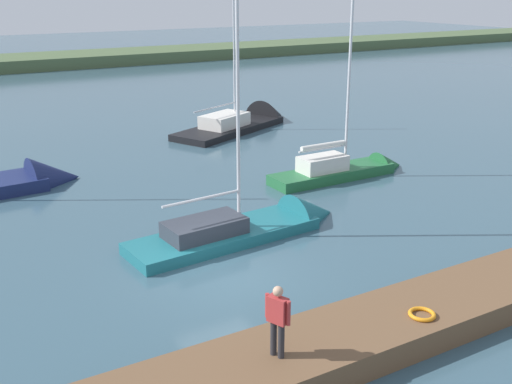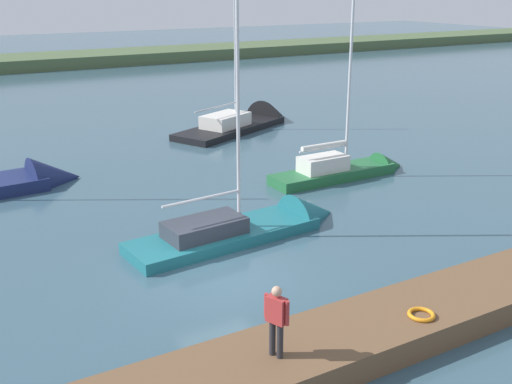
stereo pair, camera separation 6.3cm
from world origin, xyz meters
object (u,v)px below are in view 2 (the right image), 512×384
sailboat_far_right (347,172)px  person_on_dock (276,317)px  life_ring_buoy (421,315)px  sailboat_outer_mooring (251,123)px  sailboat_behind_pier (258,229)px

sailboat_far_right → person_on_dock: bearing=-134.3°
life_ring_buoy → sailboat_outer_mooring: sailboat_outer_mooring is taller
sailboat_outer_mooring → person_on_dock: size_ratio=5.91×
sailboat_behind_pier → sailboat_far_right: size_ratio=1.12×
person_on_dock → sailboat_outer_mooring: bearing=-140.7°
life_ring_buoy → person_on_dock: size_ratio=0.40×
sailboat_behind_pier → person_on_dock: sailboat_behind_pier is taller
life_ring_buoy → person_on_dock: person_on_dock is taller
life_ring_buoy → sailboat_behind_pier: bearing=-90.7°
sailboat_outer_mooring → person_on_dock: 25.84m
sailboat_outer_mooring → sailboat_far_right: (1.45, 11.41, 0.09)m
sailboat_behind_pier → sailboat_far_right: 7.75m
sailboat_behind_pier → sailboat_far_right: bearing=23.8°
sailboat_behind_pier → person_on_dock: (3.98, 7.59, 1.48)m
life_ring_buoy → sailboat_outer_mooring: size_ratio=0.07×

